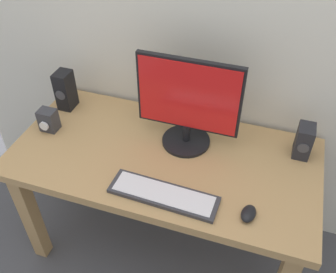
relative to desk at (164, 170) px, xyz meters
name	(u,v)px	position (x,y,z in m)	size (l,w,h in m)	color
ground_plane	(164,241)	(0.00, 0.00, -0.61)	(6.00, 6.00, 0.00)	#4C4C51
desk	(164,170)	(0.00, 0.00, 0.00)	(1.43, 0.71, 0.71)	tan
monitor	(188,103)	(0.07, 0.13, 0.33)	(0.48, 0.23, 0.45)	black
keyboard_primary	(164,195)	(0.08, -0.23, 0.11)	(0.47, 0.15, 0.02)	#333338
mouse	(248,214)	(0.43, -0.23, 0.12)	(0.06, 0.09, 0.03)	black
speaker_right	(304,141)	(0.60, 0.21, 0.18)	(0.07, 0.10, 0.16)	#232328
speaker_left	(65,90)	(-0.61, 0.20, 0.21)	(0.08, 0.10, 0.21)	black
audio_controller	(48,120)	(-0.60, 0.00, 0.16)	(0.09, 0.08, 0.11)	#333338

